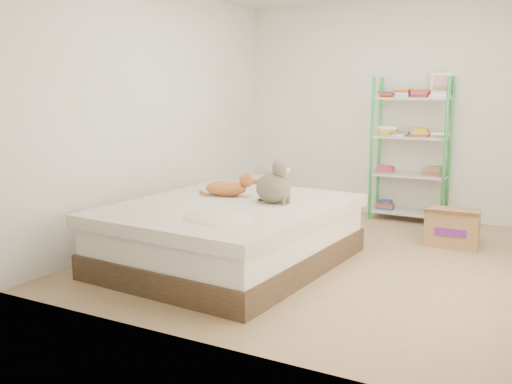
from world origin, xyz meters
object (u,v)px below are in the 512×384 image
Objects in this scene: orange_cat at (226,186)px; shelf_unit at (411,146)px; bed at (230,234)px; white_bin at (263,190)px; grey_cat at (273,181)px; cardboard_box at (452,227)px.

shelf_unit is (1.21, 2.20, 0.25)m from orange_cat.
bed reaches higher than white_bin.
orange_cat is at bearing 81.01° from grey_cat.
cardboard_box is at bearing -42.34° from grey_cat.
bed is at bearing -73.54° from orange_cat.
grey_cat reaches higher than white_bin.
shelf_unit reaches higher than bed.
cardboard_box is (1.87, 1.33, -0.47)m from orange_cat.
shelf_unit reaches higher than white_bin.
white_bin is (-2.61, 0.84, 0.03)m from cardboard_box.
bed is at bearing 121.20° from grey_cat.
bed is 2.31m from cardboard_box.
bed is at bearing -111.78° from shelf_unit.
bed reaches higher than cardboard_box.
grey_cat is at bearing 34.40° from bed.
orange_cat is 0.27× the size of shelf_unit.
grey_cat is at bearing -60.26° from white_bin.
shelf_unit is 2.07m from white_bin.
orange_cat is 0.57m from grey_cat.
orange_cat is at bearing 130.89° from bed.
bed is 1.31× the size of shelf_unit.
cardboard_box is (1.32, 1.42, -0.57)m from grey_cat.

